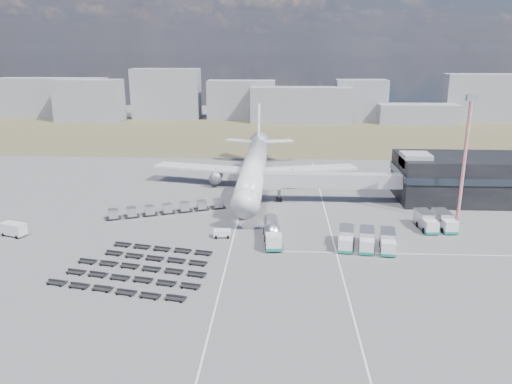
{
  "coord_description": "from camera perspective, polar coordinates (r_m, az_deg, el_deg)",
  "views": [
    {
      "loc": [
        6.33,
        -86.35,
        33.22
      ],
      "look_at": [
        1.35,
        14.1,
        4.0
      ],
      "focal_mm": 35.0,
      "sensor_mm": 36.0,
      "label": 1
    }
  ],
  "objects": [
    {
      "name": "fuel_tanker",
      "position": [
        88.6,
        1.88,
        -4.6
      ],
      "size": [
        3.57,
        11.16,
        3.55
      ],
      "rotation": [
        0.0,
        0.0,
        0.07
      ],
      "color": "silver",
      "rests_on": "ground"
    },
    {
      "name": "terminal",
      "position": [
        121.11,
        22.77,
        1.57
      ],
      "size": [
        30.4,
        16.4,
        11.0
      ],
      "color": "black",
      "rests_on": "ground"
    },
    {
      "name": "baggage_dollies",
      "position": [
        80.24,
        -13.2,
        -8.45
      ],
      "size": [
        23.88,
        21.05,
        0.67
      ],
      "rotation": [
        0.0,
        0.0,
        -0.21
      ],
      "color": "black",
      "rests_on": "ground"
    },
    {
      "name": "service_trucks_near",
      "position": [
        87.75,
        12.54,
        -5.35
      ],
      "size": [
        10.44,
        8.51,
        2.88
      ],
      "rotation": [
        0.0,
        0.0,
        -0.15
      ],
      "color": "silver",
      "rests_on": "ground"
    },
    {
      "name": "floodlight_mast",
      "position": [
        103.09,
        22.7,
        3.33
      ],
      "size": [
        2.38,
        1.92,
        24.91
      ],
      "rotation": [
        0.0,
        0.0,
        0.3
      ],
      "color": "#AD1B1F",
      "rests_on": "ground"
    },
    {
      "name": "lane_markings",
      "position": [
        95.39,
        4.74,
        -4.24
      ],
      "size": [
        47.12,
        110.0,
        0.01
      ],
      "color": "silver",
      "rests_on": "ground"
    },
    {
      "name": "skyline",
      "position": [
        240.31,
        0.99,
        10.57
      ],
      "size": [
        309.06,
        25.94,
        24.72
      ],
      "color": "gray",
      "rests_on": "ground"
    },
    {
      "name": "service_trucks_far",
      "position": [
        100.54,
        19.8,
        -3.13
      ],
      "size": [
        6.67,
        7.76,
        2.93
      ],
      "rotation": [
        0.0,
        0.0,
        0.09
      ],
      "color": "silver",
      "rests_on": "ground"
    },
    {
      "name": "pushback_tug",
      "position": [
        91.04,
        -3.88,
        -4.76
      ],
      "size": [
        3.24,
        2.01,
        1.42
      ],
      "primitive_type": "cube",
      "rotation": [
        0.0,
        0.0,
        0.09
      ],
      "color": "silver",
      "rests_on": "ground"
    },
    {
      "name": "catering_truck",
      "position": [
        130.57,
        6.34,
        1.97
      ],
      "size": [
        4.36,
        6.19,
        2.63
      ],
      "rotation": [
        0.0,
        0.0,
        -0.39
      ],
      "color": "silver",
      "rests_on": "ground"
    },
    {
      "name": "utility_van",
      "position": [
        101.52,
        -25.96,
        -3.87
      ],
      "size": [
        5.08,
        3.53,
        2.45
      ],
      "primitive_type": "cube",
      "rotation": [
        0.0,
        0.0,
        -0.34
      ],
      "color": "silver",
      "rests_on": "ground"
    },
    {
      "name": "uld_row",
      "position": [
        104.86,
        -10.1,
        -1.87
      ],
      "size": [
        23.51,
        10.92,
        1.91
      ],
      "rotation": [
        0.0,
        0.0,
        0.38
      ],
      "color": "black",
      "rests_on": "ground"
    },
    {
      "name": "grass_strip",
      "position": [
        199.24,
        0.99,
        6.6
      ],
      "size": [
        420.0,
        90.0,
        0.01
      ],
      "primitive_type": "cube",
      "color": "brown",
      "rests_on": "ground"
    },
    {
      "name": "jet_bridge",
      "position": [
        110.84,
        7.7,
        1.33
      ],
      "size": [
        30.3,
        3.8,
        7.05
      ],
      "color": "#939399",
      "rests_on": "ground"
    },
    {
      "name": "ground",
      "position": [
        92.74,
        -1.27,
        -4.79
      ],
      "size": [
        420.0,
        420.0,
        0.0
      ],
      "primitive_type": "plane",
      "color": "#565659",
      "rests_on": "ground"
    },
    {
      "name": "airliner",
      "position": [
        122.13,
        -0.21,
        2.98
      ],
      "size": [
        51.59,
        64.53,
        17.62
      ],
      "color": "silver",
      "rests_on": "ground"
    }
  ]
}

